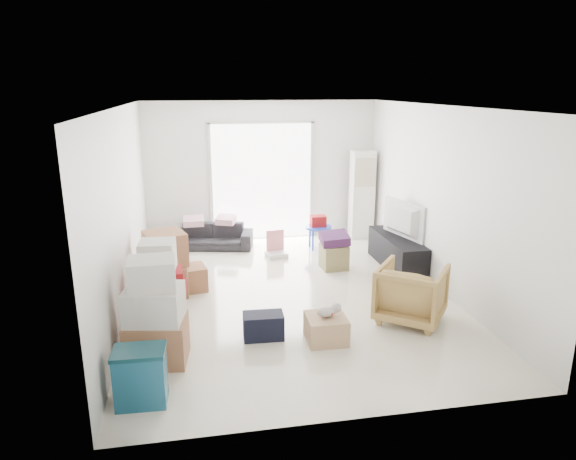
# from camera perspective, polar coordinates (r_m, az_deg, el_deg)

# --- Properties ---
(room_shell) EXTENTS (4.98, 6.48, 3.18)m
(room_shell) POSITION_cam_1_polar(r_m,az_deg,el_deg) (7.20, 0.23, 2.79)
(room_shell) COLOR white
(room_shell) RESTS_ON ground
(sliding_door) EXTENTS (2.10, 0.04, 2.33)m
(sliding_door) POSITION_cam_1_polar(r_m,az_deg,el_deg) (10.11, -2.91, 5.91)
(sliding_door) COLOR white
(sliding_door) RESTS_ON room_shell
(ac_tower) EXTENTS (0.45, 0.30, 1.75)m
(ac_tower) POSITION_cam_1_polar(r_m,az_deg,el_deg) (10.30, 8.21, 3.87)
(ac_tower) COLOR white
(ac_tower) RESTS_ON room_shell
(tv_console) EXTENTS (0.47, 1.57, 0.52)m
(tv_console) POSITION_cam_1_polar(r_m,az_deg,el_deg) (8.85, 12.00, -2.39)
(tv_console) COLOR black
(tv_console) RESTS_ON room_shell
(television) EXTENTS (0.85, 1.16, 0.14)m
(television) POSITION_cam_1_polar(r_m,az_deg,el_deg) (8.76, 12.13, -0.34)
(television) COLOR black
(television) RESTS_ON tv_console
(sofa) EXTENTS (1.59, 0.75, 0.60)m
(sofa) POSITION_cam_1_polar(r_m,az_deg,el_deg) (9.77, -8.52, -0.27)
(sofa) COLOR #252429
(sofa) RESTS_ON room_shell
(pillow_left) EXTENTS (0.38, 0.30, 0.12)m
(pillow_left) POSITION_cam_1_polar(r_m,az_deg,el_deg) (9.69, -10.50, 1.70)
(pillow_left) COLOR #D59BB3
(pillow_left) RESTS_ON sofa
(pillow_right) EXTENTS (0.45, 0.41, 0.13)m
(pillow_right) POSITION_cam_1_polar(r_m,az_deg,el_deg) (9.70, -6.94, 1.88)
(pillow_right) COLOR #D59BB3
(pillow_right) RESTS_ON sofa
(armchair) EXTENTS (1.10, 1.09, 0.83)m
(armchair) POSITION_cam_1_polar(r_m,az_deg,el_deg) (6.86, 13.56, -6.54)
(armchair) COLOR #AB834C
(armchair) RESTS_ON room_shell
(storage_bins) EXTENTS (0.51, 0.36, 0.57)m
(storage_bins) POSITION_cam_1_polar(r_m,az_deg,el_deg) (5.29, -16.05, -15.35)
(storage_bins) COLOR navy
(storage_bins) RESTS_ON room_shell
(box_stack_a) EXTENTS (0.71, 0.61, 1.20)m
(box_stack_a) POSITION_cam_1_polar(r_m,az_deg,el_deg) (5.86, -14.56, -9.28)
(box_stack_a) COLOR #976244
(box_stack_a) RESTS_ON room_shell
(box_stack_b) EXTENTS (0.67, 0.60, 1.12)m
(box_stack_b) POSITION_cam_1_polar(r_m,az_deg,el_deg) (6.71, -14.04, -6.43)
(box_stack_b) COLOR #976244
(box_stack_b) RESTS_ON room_shell
(box_stack_c) EXTENTS (0.68, 0.68, 0.94)m
(box_stack_c) POSITION_cam_1_polar(r_m,az_deg,el_deg) (7.69, -13.38, -3.73)
(box_stack_c) COLOR #976244
(box_stack_c) RESTS_ON room_shell
(loose_box) EXTENTS (0.52, 0.52, 0.37)m
(loose_box) POSITION_cam_1_polar(r_m,az_deg,el_deg) (7.87, -10.77, -5.26)
(loose_box) COLOR #976244
(loose_box) RESTS_ON room_shell
(duffel_bag) EXTENTS (0.50, 0.31, 0.31)m
(duffel_bag) POSITION_cam_1_polar(r_m,az_deg,el_deg) (6.34, -2.75, -10.59)
(duffel_bag) COLOR black
(duffel_bag) RESTS_ON room_shell
(ottoman) EXTENTS (0.44, 0.44, 0.41)m
(ottoman) POSITION_cam_1_polar(r_m,az_deg,el_deg) (8.64, 5.12, -2.94)
(ottoman) COLOR #8C8452
(ottoman) RESTS_ON room_shell
(blanket) EXTENTS (0.48, 0.48, 0.14)m
(blanket) POSITION_cam_1_polar(r_m,az_deg,el_deg) (8.56, 5.16, -1.19)
(blanket) COLOR #441D49
(blanket) RESTS_ON ottoman
(kids_table) EXTENTS (0.50, 0.50, 0.63)m
(kids_table) POSITION_cam_1_polar(r_m,az_deg,el_deg) (9.60, 3.34, 0.54)
(kids_table) COLOR blue
(kids_table) RESTS_ON room_shell
(toy_walker) EXTENTS (0.40, 0.37, 0.47)m
(toy_walker) POSITION_cam_1_polar(r_m,az_deg,el_deg) (9.23, -1.35, -2.15)
(toy_walker) COLOR silver
(toy_walker) RESTS_ON room_shell
(wood_crate) EXTENTS (0.47, 0.47, 0.31)m
(wood_crate) POSITION_cam_1_polar(r_m,az_deg,el_deg) (6.28, 4.26, -10.86)
(wood_crate) COLOR tan
(wood_crate) RESTS_ON room_shell
(plush_bunny) EXTENTS (0.30, 0.17, 0.15)m
(plush_bunny) POSITION_cam_1_polar(r_m,az_deg,el_deg) (6.20, 4.59, -8.93)
(plush_bunny) COLOR #B2ADA8
(plush_bunny) RESTS_ON wood_crate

